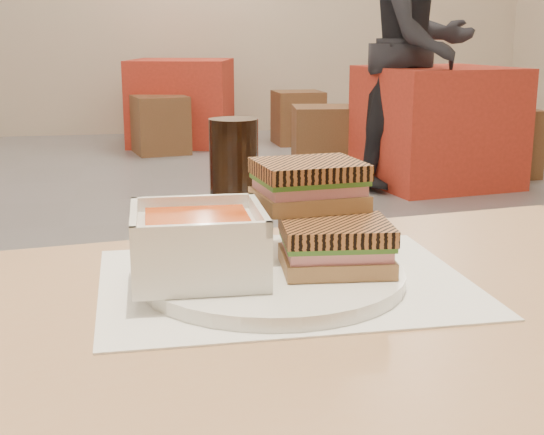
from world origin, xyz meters
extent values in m
cube|color=#A87D58|center=(-0.07, -2.15, 0.73)|extent=(1.28, 0.86, 0.03)
cube|color=white|center=(0.02, -2.00, 0.75)|extent=(0.38, 0.30, 0.00)
cylinder|color=white|center=(0.01, -2.01, 0.76)|extent=(0.27, 0.27, 0.01)
cube|color=white|center=(-0.07, -2.02, 0.79)|extent=(0.13, 0.13, 0.05)
cube|color=#D94E10|center=(-0.07, -2.02, 0.82)|extent=(0.10, 0.10, 0.01)
cube|color=white|center=(-0.01, -2.02, 0.83)|extent=(0.01, 0.13, 0.02)
cube|color=white|center=(-0.13, -2.01, 0.83)|extent=(0.01, 0.13, 0.02)
cube|color=white|center=(-0.07, -1.95, 0.83)|extent=(0.13, 0.01, 0.02)
cube|color=white|center=(-0.07, -2.08, 0.83)|extent=(0.13, 0.01, 0.02)
cube|color=#9F784A|center=(0.07, -2.02, 0.78)|extent=(0.12, 0.10, 0.02)
cube|color=#C7787F|center=(0.07, -2.02, 0.79)|extent=(0.11, 0.09, 0.01)
cube|color=#386B23|center=(0.07, -2.02, 0.80)|extent=(0.12, 0.10, 0.01)
cube|color=brown|center=(0.07, -2.02, 0.81)|extent=(0.12, 0.10, 0.02)
cube|color=#9F784A|center=(0.06, -1.95, 0.83)|extent=(0.12, 0.11, 0.02)
cube|color=#C7787F|center=(0.06, -1.95, 0.84)|extent=(0.11, 0.10, 0.01)
cube|color=#386B23|center=(0.06, -1.95, 0.85)|extent=(0.12, 0.10, 0.01)
cube|color=brown|center=(0.06, -1.95, 0.86)|extent=(0.12, 0.11, 0.02)
cylinder|color=black|center=(0.01, -1.74, 0.82)|extent=(0.07, 0.07, 0.14)
cube|color=#B83020|center=(1.89, 2.01, 0.39)|extent=(1.01, 1.01, 0.78)
cube|color=#B83020|center=(0.34, 4.19, 0.38)|extent=(1.05, 1.05, 0.76)
cube|color=brown|center=(1.25, 2.59, 0.24)|extent=(0.47, 0.47, 0.48)
cube|color=brown|center=(2.46, 2.17, 0.24)|extent=(0.45, 0.45, 0.48)
cube|color=brown|center=(0.12, 3.68, 0.24)|extent=(0.50, 0.50, 0.48)
cube|color=brown|center=(1.38, 4.01, 0.24)|extent=(0.44, 0.44, 0.48)
imported|color=black|center=(1.74, 1.93, 0.93)|extent=(1.13, 1.05, 1.86)
camera|label=1|loc=(-0.13, -2.73, 1.00)|focal=49.54mm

